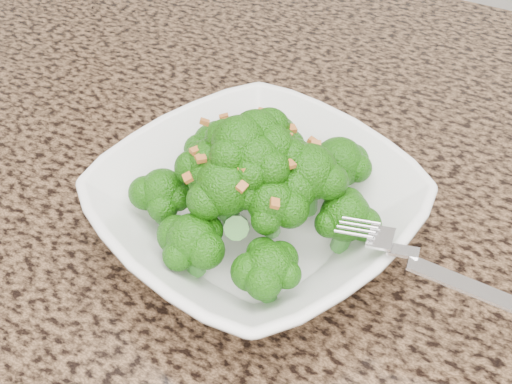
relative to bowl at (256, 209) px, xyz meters
The scene contains 5 objects.
granite_counter 0.15m from the bowl, ahead, with size 1.64×1.04×0.03m, color brown.
bowl is the anchor object (origin of this frame).
broccoli_pile 0.07m from the bowl, ahead, with size 0.22×0.22×0.08m, color #1D640B, non-canonical shape.
garlic_topping 0.11m from the bowl, ahead, with size 0.13×0.13×0.01m, color #B86B2C, non-canonical shape.
fork 0.14m from the bowl, ahead, with size 0.18×0.03×0.01m, color silver, non-canonical shape.
Camera 1 is at (0.03, -0.02, 1.30)m, focal length 45.00 mm.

